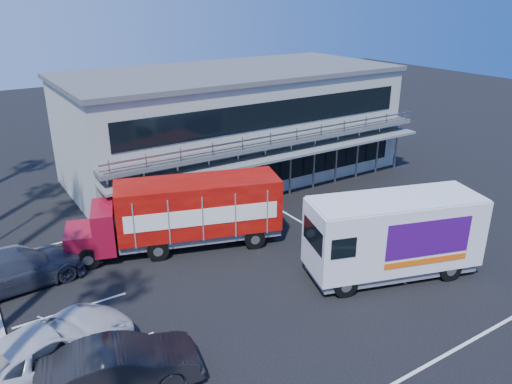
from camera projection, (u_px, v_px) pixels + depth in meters
ground at (342, 277)px, 22.68m from camera, size 120.00×120.00×0.00m
building at (232, 123)px, 34.52m from camera, size 22.40×12.00×7.30m
red_truck at (184, 212)px, 24.72m from camera, size 10.63×5.44×3.50m
white_van at (393, 235)px, 22.18m from camera, size 8.13×4.86×3.76m
parked_car_b at (120, 367)px, 15.96m from camera, size 5.40×2.77×1.70m
parked_car_c at (46, 350)px, 16.72m from camera, size 6.75×4.69×1.71m
parked_car_d at (16, 269)px, 21.66m from camera, size 5.99×2.87×1.68m
parked_car_e at (13, 263)px, 22.19m from camera, size 4.92×2.22×1.64m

